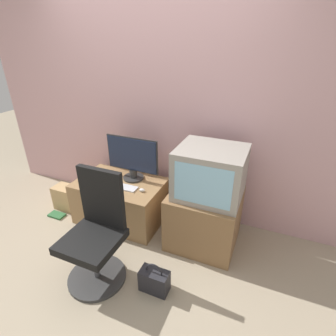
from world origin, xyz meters
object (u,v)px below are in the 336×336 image
(cardboard_box_lower, at_px, (66,197))
(keyboard, at_px, (122,187))
(handbag, at_px, (154,280))
(office_chair, at_px, (96,236))
(mouse, at_px, (142,190))
(main_monitor, at_px, (132,158))
(crt_tv, at_px, (210,173))
(book, at_px, (57,215))

(cardboard_box_lower, bearing_deg, keyboard, -0.10)
(cardboard_box_lower, distance_m, handbag, 1.67)
(office_chair, height_order, handbag, office_chair)
(office_chair, relative_size, handbag, 3.42)
(keyboard, bearing_deg, mouse, 0.91)
(main_monitor, distance_m, crt_tv, 0.92)
(office_chair, distance_m, cardboard_box_lower, 1.26)
(main_monitor, xyz_separation_m, cardboard_box_lower, (-0.86, -0.22, -0.59))
(book, bearing_deg, main_monitor, 26.09)
(office_chair, xyz_separation_m, book, (-1.01, 0.49, -0.41))
(office_chair, relative_size, cardboard_box_lower, 3.37)
(mouse, height_order, cardboard_box_lower, mouse)
(crt_tv, bearing_deg, office_chair, -134.28)
(mouse, bearing_deg, office_chair, -95.73)
(book, bearing_deg, cardboard_box_lower, 91.68)
(mouse, relative_size, handbag, 0.21)
(handbag, distance_m, book, 1.60)
(main_monitor, bearing_deg, book, -153.91)
(office_chair, bearing_deg, handbag, 3.02)
(main_monitor, bearing_deg, cardboard_box_lower, -165.51)
(cardboard_box_lower, xyz_separation_m, handbag, (1.53, -0.66, -0.04))
(keyboard, height_order, crt_tv, crt_tv)
(handbag, height_order, book, handbag)
(mouse, distance_m, handbag, 0.90)
(main_monitor, bearing_deg, handbag, -52.60)
(handbag, bearing_deg, keyboard, 136.45)
(office_chair, bearing_deg, main_monitor, 99.67)
(office_chair, bearing_deg, mouse, 84.27)
(cardboard_box_lower, bearing_deg, crt_tv, 2.61)
(crt_tv, xyz_separation_m, book, (-1.76, -0.28, -0.80))
(book, bearing_deg, office_chair, -26.17)
(main_monitor, relative_size, mouse, 9.83)
(crt_tv, relative_size, cardboard_box_lower, 2.06)
(mouse, bearing_deg, handbag, -55.85)
(keyboard, xyz_separation_m, handbag, (0.70, -0.66, -0.39))
(main_monitor, distance_m, mouse, 0.39)
(cardboard_box_lower, distance_m, book, 0.24)
(office_chair, height_order, book, office_chair)
(main_monitor, height_order, handbag, main_monitor)
(main_monitor, xyz_separation_m, office_chair, (0.16, -0.91, -0.31))
(mouse, relative_size, office_chair, 0.06)
(office_chair, distance_m, handbag, 0.61)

